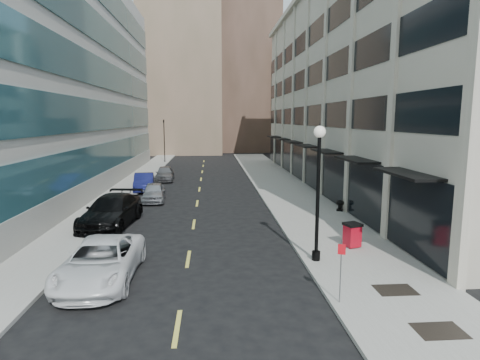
{
  "coord_description": "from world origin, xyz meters",
  "views": [
    {
      "loc": [
        1.07,
        -9.33,
        6.21
      ],
      "look_at": [
        2.63,
        12.13,
        2.92
      ],
      "focal_mm": 30.0,
      "sensor_mm": 36.0,
      "label": 1
    }
  ],
  "objects": [
    {
      "name": "sidewalk_right",
      "position": [
        7.5,
        20.0,
        0.07
      ],
      "size": [
        5.0,
        80.0,
        0.15
      ],
      "primitive_type": "cube",
      "color": "gray",
      "rests_on": "ground"
    },
    {
      "name": "sidewalk_left",
      "position": [
        -6.5,
        20.0,
        0.07
      ],
      "size": [
        3.0,
        80.0,
        0.15
      ],
      "primitive_type": "cube",
      "color": "gray",
      "rests_on": "ground"
    },
    {
      "name": "building_right",
      "position": [
        16.94,
        26.99,
        8.99
      ],
      "size": [
        15.3,
        46.5,
        18.25
      ],
      "color": "beige",
      "rests_on": "ground"
    },
    {
      "name": "building_left",
      "position": [
        -15.95,
        27.0,
        9.99
      ],
      "size": [
        16.14,
        46.0,
        20.0
      ],
      "color": "beige",
      "rests_on": "ground"
    },
    {
      "name": "skyline_tan_near",
      "position": [
        -4.0,
        68.0,
        14.0
      ],
      "size": [
        14.0,
        18.0,
        28.0
      ],
      "primitive_type": "cube",
      "color": "#896D59",
      "rests_on": "ground"
    },
    {
      "name": "skyline_brown",
      "position": [
        8.0,
        72.0,
        17.0
      ],
      "size": [
        12.0,
        16.0,
        34.0
      ],
      "primitive_type": "cube",
      "color": "brown",
      "rests_on": "ground"
    },
    {
      "name": "skyline_tan_far",
      "position": [
        -14.0,
        78.0,
        11.0
      ],
      "size": [
        12.0,
        14.0,
        22.0
      ],
      "primitive_type": "cube",
      "color": "#896D59",
      "rests_on": "ground"
    },
    {
      "name": "skyline_stone",
      "position": [
        18.0,
        66.0,
        10.0
      ],
      "size": [
        10.0,
        14.0,
        20.0
      ],
      "primitive_type": "cube",
      "color": "beige",
      "rests_on": "ground"
    },
    {
      "name": "grate_mid",
      "position": [
        7.6,
        1.0,
        0.15
      ],
      "size": [
        1.4,
        1.0,
        0.01
      ],
      "primitive_type": "cube",
      "color": "black",
      "rests_on": "sidewalk_right"
    },
    {
      "name": "grate_far",
      "position": [
        7.6,
        3.8,
        0.15
      ],
      "size": [
        1.4,
        1.0,
        0.01
      ],
      "primitive_type": "cube",
      "color": "black",
      "rests_on": "sidewalk_right"
    },
    {
      "name": "road_centerline",
      "position": [
        0.0,
        17.0,
        0.01
      ],
      "size": [
        0.15,
        68.2,
        0.01
      ],
      "color": "#D8CC4C",
      "rests_on": "ground"
    },
    {
      "name": "traffic_signal",
      "position": [
        -5.5,
        48.0,
        5.72
      ],
      "size": [
        0.66,
        0.66,
        6.98
      ],
      "color": "black",
      "rests_on": "ground"
    },
    {
      "name": "car_white_van",
      "position": [
        -3.2,
        5.79,
        0.79
      ],
      "size": [
        2.63,
        5.67,
        1.57
      ],
      "primitive_type": "imported",
      "rotation": [
        0.0,
        0.0,
        -0.0
      ],
      "color": "white",
      "rests_on": "ground"
    },
    {
      "name": "car_black_pickup",
      "position": [
        -4.77,
        14.0,
        0.88
      ],
      "size": [
        3.12,
        6.32,
        1.77
      ],
      "primitive_type": "imported",
      "rotation": [
        0.0,
        0.0,
        -0.11
      ],
      "color": "black",
      "rests_on": "ground"
    },
    {
      "name": "car_silver_sedan",
      "position": [
        -3.3,
        21.0,
        0.7
      ],
      "size": [
        1.92,
        4.21,
        1.4
      ],
      "primitive_type": "imported",
      "rotation": [
        0.0,
        0.0,
        0.07
      ],
      "color": "#94979C",
      "rests_on": "ground"
    },
    {
      "name": "car_blue_sedan",
      "position": [
        -4.8,
        25.7,
        0.76
      ],
      "size": [
        2.11,
        4.75,
        1.51
      ],
      "primitive_type": "imported",
      "rotation": [
        0.0,
        0.0,
        0.11
      ],
      "color": "navy",
      "rests_on": "ground"
    },
    {
      "name": "car_grey_sedan",
      "position": [
        -3.6,
        31.28,
        0.75
      ],
      "size": [
        1.96,
        4.45,
        1.49
      ],
      "primitive_type": "imported",
      "rotation": [
        0.0,
        0.0,
        0.05
      ],
      "color": "slate",
      "rests_on": "ground"
    },
    {
      "name": "trash_bin",
      "position": [
        7.74,
        8.7,
        0.78
      ],
      "size": [
        0.9,
        0.9,
        1.17
      ],
      "rotation": [
        0.0,
        0.0,
        0.3
      ],
      "color": "#AE0B1C",
      "rests_on": "sidewalk_right"
    },
    {
      "name": "lamppost",
      "position": [
        5.56,
        7.04,
        3.62
      ],
      "size": [
        0.49,
        0.49,
        5.92
      ],
      "color": "black",
      "rests_on": "sidewalk_right"
    },
    {
      "name": "sign_post",
      "position": [
        5.3,
        2.99,
        1.56
      ],
      "size": [
        0.25,
        0.12,
        2.16
      ],
      "rotation": [
        0.0,
        0.0,
        -0.36
      ],
      "color": "slate",
      "rests_on": "sidewalk_right"
    },
    {
      "name": "urn_planter",
      "position": [
        9.6,
        16.21,
        0.6
      ],
      "size": [
        0.53,
        0.53,
        0.73
      ],
      "rotation": [
        0.0,
        0.0,
        -0.41
      ],
      "color": "black",
      "rests_on": "sidewalk_right"
    }
  ]
}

